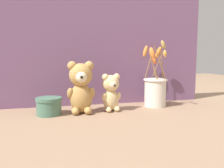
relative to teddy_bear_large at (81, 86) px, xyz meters
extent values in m
plane|color=#8E7056|center=(0.15, 0.01, -0.12)|extent=(4.00, 4.00, 0.00)
cube|color=#704C70|center=(0.15, 0.18, 0.19)|extent=(1.09, 0.02, 0.63)
ellipsoid|color=tan|center=(0.00, 0.00, -0.05)|extent=(0.10, 0.09, 0.13)
sphere|color=tan|center=(0.00, 0.00, 0.05)|extent=(0.10, 0.10, 0.10)
sphere|color=beige|center=(0.00, -0.04, 0.04)|extent=(0.05, 0.05, 0.05)
sphere|color=black|center=(0.00, -0.06, 0.05)|extent=(0.01, 0.01, 0.01)
sphere|color=tan|center=(0.04, 0.00, 0.09)|extent=(0.04, 0.04, 0.04)
sphere|color=tan|center=(-0.04, 0.01, 0.09)|extent=(0.04, 0.04, 0.04)
ellipsoid|color=tan|center=(0.05, -0.01, -0.03)|extent=(0.03, 0.05, 0.06)
ellipsoid|color=tan|center=(-0.05, 0.00, -0.03)|extent=(0.03, 0.05, 0.06)
ellipsoid|color=tan|center=(0.03, -0.03, -0.10)|extent=(0.04, 0.06, 0.03)
ellipsoid|color=tan|center=(-0.03, -0.02, -0.10)|extent=(0.04, 0.06, 0.03)
ellipsoid|color=#DBBC84|center=(0.14, 0.01, -0.07)|extent=(0.08, 0.07, 0.10)
sphere|color=#DBBC84|center=(0.14, 0.01, 0.01)|extent=(0.08, 0.08, 0.08)
sphere|color=#D1B289|center=(0.14, -0.02, 0.00)|extent=(0.04, 0.04, 0.04)
sphere|color=black|center=(0.14, -0.03, 0.00)|extent=(0.01, 0.01, 0.01)
sphere|color=#DBBC84|center=(0.17, 0.01, 0.04)|extent=(0.03, 0.03, 0.03)
sphere|color=#DBBC84|center=(0.11, 0.01, 0.04)|extent=(0.03, 0.03, 0.03)
ellipsoid|color=#DBBC84|center=(0.18, 0.01, -0.05)|extent=(0.03, 0.04, 0.05)
ellipsoid|color=#DBBC84|center=(0.11, 0.00, -0.05)|extent=(0.03, 0.04, 0.05)
ellipsoid|color=#DBBC84|center=(0.16, -0.01, -0.11)|extent=(0.03, 0.04, 0.03)
ellipsoid|color=#DBBC84|center=(0.12, -0.01, -0.11)|extent=(0.03, 0.04, 0.03)
cylinder|color=silver|center=(0.38, 0.06, -0.05)|extent=(0.11, 0.11, 0.14)
torus|color=silver|center=(0.38, 0.06, 0.01)|extent=(0.12, 0.12, 0.01)
cylinder|color=olive|center=(0.38, 0.00, 0.10)|extent=(0.07, 0.01, 0.17)
ellipsoid|color=tan|center=(0.38, -0.03, 0.18)|extent=(0.03, 0.02, 0.05)
cylinder|color=olive|center=(0.41, 0.09, 0.09)|extent=(0.05, 0.04, 0.13)
ellipsoid|color=orange|center=(0.43, 0.12, 0.15)|extent=(0.05, 0.05, 0.07)
cylinder|color=olive|center=(0.36, 0.02, 0.07)|extent=(0.03, 0.02, 0.10)
ellipsoid|color=#C65B28|center=(0.35, 0.01, 0.11)|extent=(0.04, 0.03, 0.05)
cylinder|color=olive|center=(0.36, 0.10, 0.09)|extent=(0.05, 0.03, 0.14)
ellipsoid|color=orange|center=(0.35, 0.12, 0.16)|extent=(0.05, 0.04, 0.07)
cylinder|color=olive|center=(0.41, 0.03, 0.08)|extent=(0.02, 0.02, 0.13)
ellipsoid|color=gold|center=(0.41, 0.02, 0.14)|extent=(0.03, 0.03, 0.04)
cylinder|color=olive|center=(0.36, 0.03, 0.08)|extent=(0.03, 0.03, 0.13)
ellipsoid|color=orange|center=(0.34, 0.01, 0.15)|extent=(0.05, 0.04, 0.06)
cylinder|color=#47705B|center=(-0.14, 0.00, -0.09)|extent=(0.11, 0.11, 0.06)
cylinder|color=#47705B|center=(-0.14, 0.00, -0.05)|extent=(0.11, 0.11, 0.01)
camera|label=1|loc=(-0.13, -1.04, 0.13)|focal=38.00mm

